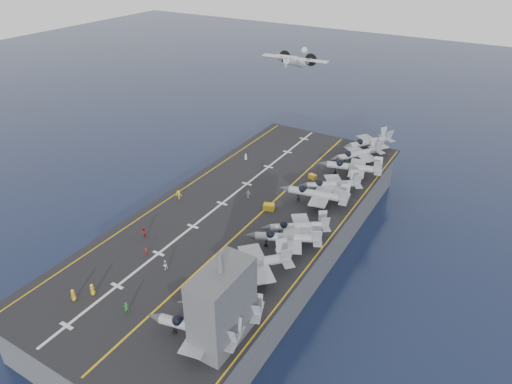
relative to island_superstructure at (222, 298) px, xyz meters
The scene contains 31 objects.
ground 38.02m from the island_superstructure, 116.57° to the left, with size 500.00×500.00×0.00m, color #142135.
hull 35.94m from the island_superstructure, 116.57° to the left, with size 36.00×90.00×10.00m, color #56595E.
flight_deck 34.41m from the island_superstructure, 116.57° to the left, with size 38.00×92.00×0.40m, color black.
foul_line 33.17m from the island_superstructure, 111.80° to the left, with size 0.35×90.00×0.02m, color gold.
landing_centerline 37.38m from the island_superstructure, 124.99° to the left, with size 0.50×90.00×0.02m, color silver.
deck_edge_port 44.50m from the island_superstructure, 136.85° to the left, with size 0.25×90.00×0.02m, color gold.
deck_edge_stbd 31.12m from the island_superstructure, 83.35° to the left, with size 0.25×90.00×0.02m, color gold.
island_superstructure is the anchor object (origin of this frame).
fighter_jet_0 6.11m from the island_superstructure, 141.07° to the right, with size 15.81×12.18×4.91m, color gray, non-canonical shape.
fighter_jet_1 6.42m from the island_superstructure, 121.34° to the left, with size 15.12×12.63×4.48m, color gray, non-canonical shape.
fighter_jet_2 14.54m from the island_superstructure, 105.30° to the left, with size 18.55×18.73×5.49m, color #9BA4AB, non-canonical shape.
fighter_jet_3 24.02m from the island_superstructure, 94.91° to the left, with size 16.75×14.63×4.88m, color #9DA5AE, non-canonical shape.
fighter_jet_4 28.40m from the island_superstructure, 94.04° to the left, with size 15.61×14.68×4.51m, color #8E959C, non-canonical shape.
fighter_jet_5 40.55m from the island_superstructure, 95.13° to the left, with size 16.37×12.37×5.16m, color gray, non-canonical shape.
fighter_jet_6 46.26m from the island_superstructure, 93.32° to the left, with size 16.67×15.81×4.83m, color #8E959E, non-canonical shape.
fighter_jet_7 56.07m from the island_superstructure, 91.63° to the left, with size 16.79×13.32×5.12m, color gray, non-canonical shape.
fighter_jet_8 63.68m from the island_superstructure, 92.87° to the left, with size 16.34×17.59×5.08m, color gray, non-canonical shape.
tow_cart_a 14.53m from the island_superstructure, 135.38° to the left, with size 2.20×1.73×1.17m, color yellow, non-canonical shape.
tow_cart_b 35.49m from the island_superstructure, 108.90° to the left, with size 2.55×2.04×1.33m, color gold, non-canonical shape.
tow_cart_c 51.29m from the island_superstructure, 100.49° to the left, with size 2.02×1.61×1.06m, color gold, non-canonical shape.
crew_0 25.83m from the island_superstructure, 166.82° to the right, with size 1.20×1.45×2.06m, color yellow.
crew_1 24.96m from the island_superstructure, 159.13° to the left, with size 0.69×0.99×1.59m, color #B21919.
crew_2 30.27m from the island_superstructure, 155.03° to the left, with size 1.29×1.45×2.01m, color #B21919.
crew_3 40.81m from the island_superstructure, 138.18° to the left, with size 1.46×1.34×2.03m, color yellow.
crew_4 39.47m from the island_superstructure, 116.53° to the left, with size 1.21×0.83×1.98m, color silver.
crew_5 58.08m from the island_superstructure, 118.85° to the left, with size 1.17×0.94×1.69m, color silver.
crew_6 17.04m from the island_superstructure, 167.46° to the right, with size 1.24×1.40×1.95m, color #247F2C.
crew_7 19.65m from the island_superstructure, 156.79° to the left, with size 1.08×1.30×1.85m, color white.
transport_plane 87.29m from the island_superstructure, 110.48° to the left, with size 20.56×14.71×4.66m, color silver, non-canonical shape.
fighter_jet_9 72.15m from the island_superstructure, 92.53° to the left, with size 16.34×17.59×5.08m, color gray, non-canonical shape.
crew_8 23.91m from the island_superstructure, behind, with size 1.20×1.45×2.06m, color yellow.
Camera 1 is at (42.35, -66.92, 60.63)m, focal length 32.00 mm.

